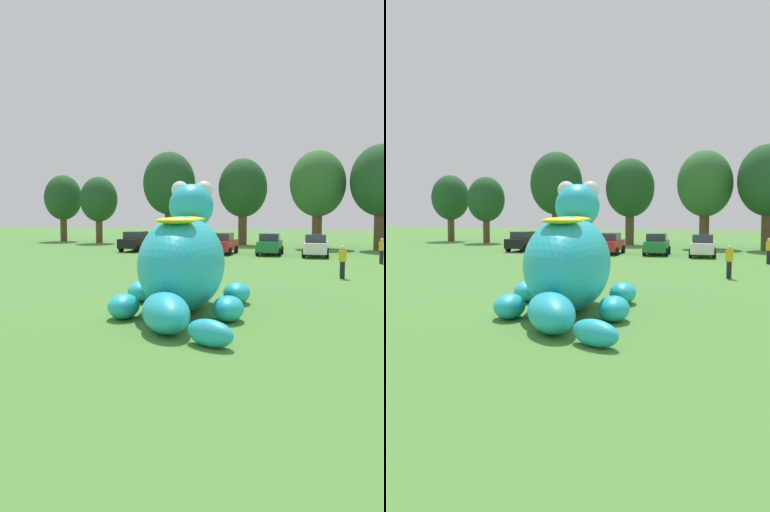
# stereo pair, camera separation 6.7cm
# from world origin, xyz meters

# --- Properties ---
(ground_plane) EXTENTS (160.00, 160.00, 0.00)m
(ground_plane) POSITION_xyz_m (0.00, 0.00, 0.00)
(ground_plane) COLOR #4C8438
(giant_inflatable_creature) EXTENTS (6.06, 8.60, 4.67)m
(giant_inflatable_creature) POSITION_xyz_m (0.86, -0.26, 1.71)
(giant_inflatable_creature) COLOR #23B2C6
(giant_inflatable_creature) RESTS_ON ground
(car_black) EXTENTS (1.96, 4.11, 1.72)m
(car_black) POSITION_xyz_m (-12.71, 24.12, 0.86)
(car_black) COLOR black
(car_black) RESTS_ON ground
(car_orange) EXTENTS (2.29, 4.27, 1.72)m
(car_orange) POSITION_xyz_m (-9.00, 23.76, 0.86)
(car_orange) COLOR orange
(car_orange) RESTS_ON ground
(car_red) EXTENTS (2.14, 4.20, 1.72)m
(car_red) POSITION_xyz_m (-4.74, 23.69, 0.86)
(car_red) COLOR red
(car_red) RESTS_ON ground
(car_green) EXTENTS (2.26, 4.25, 1.72)m
(car_green) POSITION_xyz_m (-0.97, 24.17, 0.86)
(car_green) COLOR #1E7238
(car_green) RESTS_ON ground
(car_white) EXTENTS (2.21, 4.23, 1.72)m
(car_white) POSITION_xyz_m (2.71, 23.50, 0.86)
(car_white) COLOR white
(car_white) RESTS_ON ground
(tree_far_left) EXTENTS (4.29, 4.29, 7.61)m
(tree_far_left) POSITION_xyz_m (-27.29, 35.02, 4.98)
(tree_far_left) COLOR brown
(tree_far_left) RESTS_ON ground
(tree_left) EXTENTS (4.05, 4.05, 7.19)m
(tree_left) POSITION_xyz_m (-21.63, 33.29, 4.71)
(tree_left) COLOR brown
(tree_left) RESTS_ON ground
(tree_mid_left) EXTENTS (5.41, 5.41, 9.60)m
(tree_mid_left) POSITION_xyz_m (-13.49, 33.65, 6.28)
(tree_mid_left) COLOR brown
(tree_mid_left) RESTS_ON ground
(tree_centre_left) EXTENTS (4.99, 4.99, 8.86)m
(tree_centre_left) POSITION_xyz_m (-6.14, 35.62, 5.79)
(tree_centre_left) COLOR brown
(tree_centre_left) RESTS_ON ground
(tree_centre) EXTENTS (5.15, 5.15, 9.15)m
(tree_centre) POSITION_xyz_m (1.66, 33.35, 5.98)
(tree_centre) COLOR brown
(tree_centre) RESTS_ON ground
(tree_centre_right) EXTENTS (5.28, 5.28, 9.37)m
(tree_centre_right) POSITION_xyz_m (7.21, 32.39, 6.13)
(tree_centre_right) COLOR brown
(tree_centre_right) RESTS_ON ground
(spectator_mid_field) EXTENTS (0.38, 0.26, 1.71)m
(spectator_mid_field) POSITION_xyz_m (5.52, 10.72, 0.85)
(spectator_mid_field) COLOR black
(spectator_mid_field) RESTS_ON ground
(spectator_by_cars) EXTENTS (0.38, 0.26, 1.71)m
(spectator_by_cars) POSITION_xyz_m (7.43, 19.49, 0.85)
(spectator_by_cars) COLOR black
(spectator_by_cars) RESTS_ON ground
(spectator_wandering) EXTENTS (0.38, 0.26, 1.71)m
(spectator_wandering) POSITION_xyz_m (-7.79, 16.42, 0.85)
(spectator_wandering) COLOR #2D334C
(spectator_wandering) RESTS_ON ground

